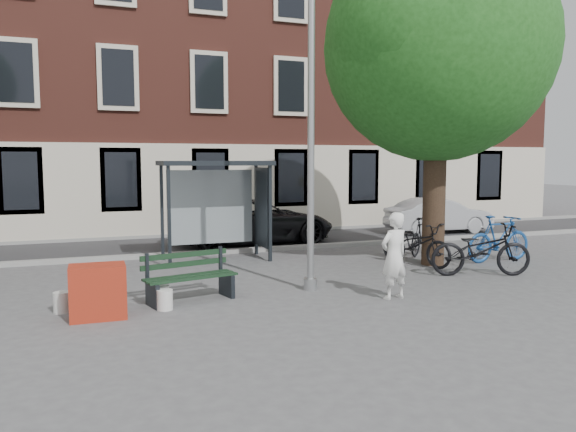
% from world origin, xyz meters
% --- Properties ---
extents(ground, '(90.00, 90.00, 0.00)m').
position_xyz_m(ground, '(0.00, 0.00, 0.00)').
color(ground, '#4C4C4F').
rests_on(ground, ground).
extents(road, '(40.00, 4.00, 0.01)m').
position_xyz_m(road, '(0.00, 7.00, 0.01)').
color(road, '#28282B').
rests_on(road, ground).
extents(curb_near, '(40.00, 0.25, 0.12)m').
position_xyz_m(curb_near, '(0.00, 5.00, 0.06)').
color(curb_near, gray).
rests_on(curb_near, ground).
extents(curb_far, '(40.00, 0.25, 0.12)m').
position_xyz_m(curb_far, '(0.00, 9.00, 0.06)').
color(curb_far, gray).
rests_on(curb_far, ground).
extents(building_row, '(30.00, 8.00, 14.00)m').
position_xyz_m(building_row, '(0.00, 13.00, 7.00)').
color(building_row, brown).
rests_on(building_row, ground).
extents(lamppost, '(0.28, 0.35, 6.11)m').
position_xyz_m(lamppost, '(0.00, 0.00, 2.78)').
color(lamppost, '#9EA0A3').
rests_on(lamppost, ground).
extents(tree_right, '(5.76, 5.60, 8.20)m').
position_xyz_m(tree_right, '(4.01, 1.38, 5.62)').
color(tree_right, black).
rests_on(tree_right, ground).
extents(bus_shelter, '(2.85, 1.45, 2.62)m').
position_xyz_m(bus_shelter, '(-0.61, 4.11, 1.92)').
color(bus_shelter, '#1E2328').
rests_on(bus_shelter, ground).
extents(painter, '(0.67, 0.51, 1.66)m').
position_xyz_m(painter, '(1.20, -1.23, 0.83)').
color(painter, white).
rests_on(painter, ground).
extents(bench, '(1.81, 0.92, 0.89)m').
position_xyz_m(bench, '(-2.46, -0.01, 0.41)').
color(bench, '#1E2328').
rests_on(bench, ground).
extents(bike_a, '(2.40, 1.51, 1.19)m').
position_xyz_m(bike_a, '(4.20, -0.06, 0.60)').
color(bike_a, black).
rests_on(bike_a, ground).
extents(bike_b, '(2.06, 0.67, 1.22)m').
position_xyz_m(bike_b, '(5.85, 1.24, 0.61)').
color(bike_b, '#19478B').
rests_on(bike_b, ground).
extents(bike_c, '(1.39, 2.19, 1.09)m').
position_xyz_m(bike_c, '(3.55, 1.59, 0.54)').
color(bike_c, black).
rests_on(bike_c, ground).
extents(bike_d, '(1.70, 1.49, 1.06)m').
position_xyz_m(bike_d, '(4.61, 2.89, 0.53)').
color(bike_d, black).
rests_on(bike_d, ground).
extents(car_dark, '(5.30, 2.80, 1.42)m').
position_xyz_m(car_dark, '(0.85, 6.53, 0.71)').
color(car_dark, black).
rests_on(car_dark, ground).
extents(car_silver, '(3.91, 1.54, 1.27)m').
position_xyz_m(car_silver, '(7.93, 6.74, 0.63)').
color(car_silver, '#B1B3B9').
rests_on(car_silver, ground).
extents(red_stand, '(0.91, 0.62, 0.90)m').
position_xyz_m(red_stand, '(-4.11, -0.63, 0.45)').
color(red_stand, '#9C2714').
rests_on(red_stand, ground).
extents(bucket_a, '(0.30, 0.30, 0.36)m').
position_xyz_m(bucket_a, '(-3.00, -0.11, 0.18)').
color(bucket_a, silver).
rests_on(bucket_a, ground).
extents(bucket_b, '(0.29, 0.29, 0.36)m').
position_xyz_m(bucket_b, '(-4.70, -0.05, 0.18)').
color(bucket_b, silver).
rests_on(bucket_b, ground).
extents(bucket_c, '(0.35, 0.35, 0.36)m').
position_xyz_m(bucket_c, '(-3.00, -0.49, 0.18)').
color(bucket_c, silver).
rests_on(bucket_c, ground).
extents(notice_sign, '(0.31, 0.10, 1.83)m').
position_xyz_m(notice_sign, '(5.62, 3.50, 1.31)').
color(notice_sign, '#9EA0A3').
rests_on(notice_sign, ground).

